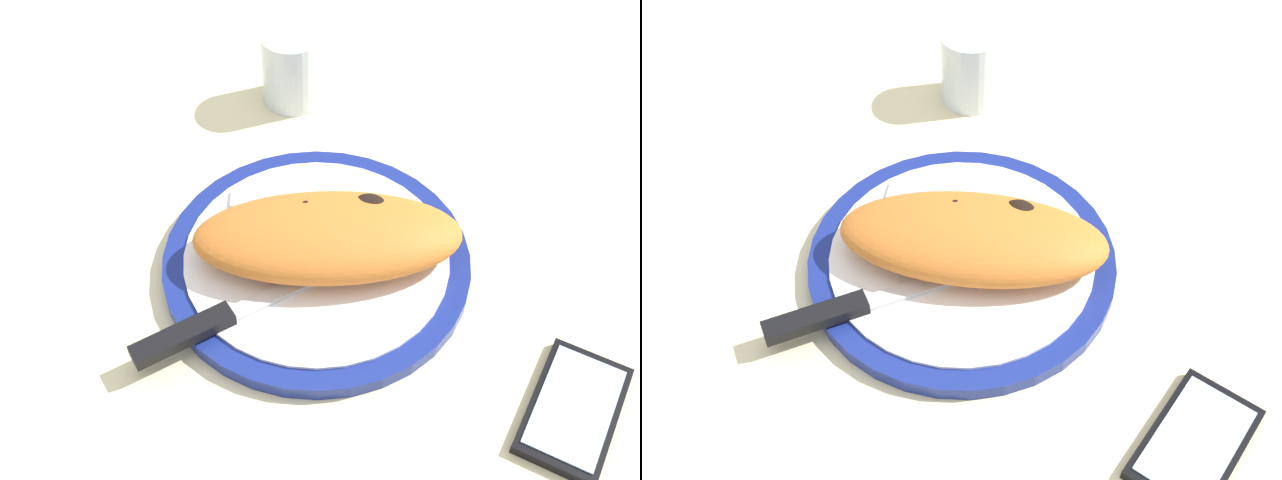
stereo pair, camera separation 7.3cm
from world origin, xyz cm
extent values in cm
cube|color=beige|center=(0.00, 0.00, -1.50)|extent=(150.00, 150.00, 3.00)
cylinder|color=navy|center=(0.00, 0.00, 0.75)|extent=(28.72, 28.72, 1.49)
cylinder|color=white|center=(0.00, 0.00, 1.64)|extent=(24.72, 24.72, 0.30)
ellipsoid|color=orange|center=(-1.02, 0.40, 4.21)|extent=(24.84, 11.35, 4.83)
ellipsoid|color=black|center=(0.92, -1.97, 6.02)|extent=(2.56, 2.43, 0.72)
ellipsoid|color=black|center=(-4.91, -2.58, 5.81)|extent=(3.40, 3.02, 1.04)
ellipsoid|color=black|center=(3.06, -0.83, 6.08)|extent=(2.15, 2.04, 0.62)
cube|color=silver|center=(-1.37, -6.85, 1.99)|extent=(11.64, 1.04, 0.40)
cube|color=silver|center=(6.44, -6.95, 1.99)|extent=(4.03, 2.25, 0.40)
cube|color=silver|center=(1.64, 3.55, 1.99)|extent=(12.36, 8.30, 0.40)
cube|color=black|center=(11.36, 9.39, 2.39)|extent=(8.92, 6.46, 1.20)
cube|color=black|center=(-20.92, 15.65, 0.50)|extent=(11.53, 13.45, 1.00)
cube|color=silver|center=(-20.92, 15.65, 1.08)|extent=(9.97, 11.74, 0.16)
cylinder|color=silver|center=(2.66, -24.92, 4.25)|extent=(6.67, 6.67, 8.51)
cylinder|color=silver|center=(2.66, -24.92, 2.08)|extent=(6.14, 6.14, 3.75)
camera|label=1|loc=(0.32, 48.28, 59.32)|focal=45.39mm
camera|label=2|loc=(-7.01, 47.77, 59.32)|focal=45.39mm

